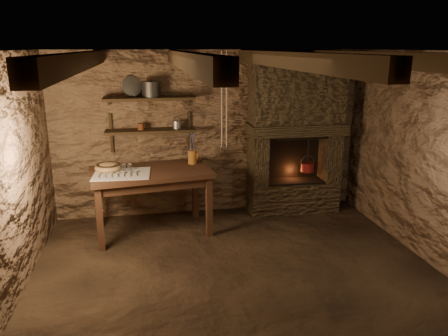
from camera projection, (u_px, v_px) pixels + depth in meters
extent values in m
plane|color=black|center=(237.00, 273.00, 4.86)|extent=(4.50, 4.50, 0.00)
cube|color=brown|center=(209.00, 134.00, 6.43)|extent=(4.50, 0.04, 2.40)
cube|color=brown|center=(308.00, 258.00, 2.64)|extent=(4.50, 0.04, 2.40)
cube|color=brown|center=(7.00, 182.00, 4.14)|extent=(0.04, 4.00, 2.40)
cube|color=brown|center=(432.00, 160.00, 4.93)|extent=(0.04, 4.00, 2.40)
cube|color=black|center=(239.00, 51.00, 4.22)|extent=(4.50, 4.00, 0.04)
cube|color=black|center=(78.00, 61.00, 3.98)|extent=(0.14, 3.95, 0.16)
cube|color=black|center=(187.00, 61.00, 4.15)|extent=(0.14, 3.95, 0.16)
cube|color=black|center=(288.00, 60.00, 4.33)|extent=(0.14, 3.95, 0.16)
cube|color=black|center=(381.00, 59.00, 4.50)|extent=(0.14, 3.95, 0.16)
cube|color=black|center=(151.00, 131.00, 6.11)|extent=(1.25, 0.30, 0.04)
cube|color=black|center=(149.00, 99.00, 5.98)|extent=(1.25, 0.30, 0.04)
cube|color=#322619|center=(292.00, 196.00, 6.69)|extent=(1.35, 0.45, 0.45)
cube|color=#322619|center=(258.00, 160.00, 6.43)|extent=(0.23, 0.45, 0.75)
cube|color=#322619|center=(329.00, 157.00, 6.63)|extent=(0.23, 0.45, 0.75)
cube|color=#322619|center=(296.00, 129.00, 6.38)|extent=(1.43, 0.51, 0.16)
cube|color=#322619|center=(297.00, 90.00, 6.26)|extent=(1.35, 0.45, 0.94)
cube|color=black|center=(290.00, 155.00, 6.72)|extent=(0.90, 0.06, 0.75)
cube|color=black|center=(150.00, 172.00, 5.73)|extent=(1.64, 1.08, 0.07)
cube|color=black|center=(151.00, 179.00, 5.76)|extent=(1.49, 0.93, 0.11)
cube|color=beige|center=(122.00, 174.00, 5.52)|extent=(0.73, 0.60, 0.01)
cylinder|color=#99561D|center=(192.00, 157.00, 6.00)|extent=(0.13, 0.13, 0.19)
torus|color=#99561D|center=(197.00, 156.00, 6.00)|extent=(0.02, 0.10, 0.10)
ellipsoid|color=olive|center=(108.00, 168.00, 5.67)|extent=(0.45, 0.45, 0.12)
cylinder|color=#2E2B29|center=(151.00, 90.00, 5.96)|extent=(0.27, 0.27, 0.19)
cylinder|color=#9FA09B|center=(132.00, 86.00, 6.00)|extent=(0.31, 0.22, 0.28)
cylinder|color=#512510|center=(141.00, 127.00, 6.07)|extent=(0.10, 0.10, 0.09)
cylinder|color=maroon|center=(307.00, 167.00, 6.56)|extent=(0.23, 0.23, 0.13)
torus|color=#2E2B29|center=(307.00, 162.00, 6.54)|extent=(0.21, 0.01, 0.21)
cylinder|color=#2E2B29|center=(308.00, 151.00, 6.49)|extent=(0.01, 0.01, 0.44)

